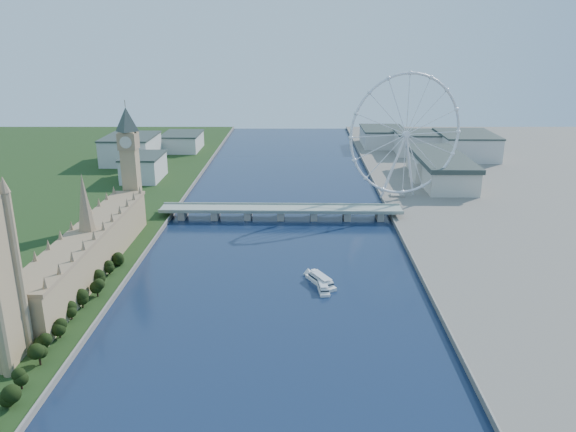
{
  "coord_description": "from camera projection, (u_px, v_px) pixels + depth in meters",
  "views": [
    {
      "loc": [
        16.08,
        -188.35,
        160.79
      ],
      "look_at": [
        8.22,
        210.0,
        31.22
      ],
      "focal_mm": 35.0,
      "sensor_mm": 36.0,
      "label": 1
    }
  ],
  "objects": [
    {
      "name": "tree_row",
      "position": [
        56.0,
        334.0,
        298.95
      ],
      "size": [
        7.51,
        215.51,
        18.61
      ],
      "color": "black",
      "rests_on": "ground"
    },
    {
      "name": "tour_boat_far",
      "position": [
        323.0,
        290.0,
        370.28
      ],
      "size": [
        9.53,
        27.06,
        5.82
      ],
      "primitive_type": null,
      "rotation": [
        0.0,
        0.0,
        0.11
      ],
      "color": "silver",
      "rests_on": "ground"
    },
    {
      "name": "london_eye",
      "position": [
        406.0,
        135.0,
        543.59
      ],
      "size": [
        113.6,
        39.12,
        124.3
      ],
      "color": "silver",
      "rests_on": "ground"
    },
    {
      "name": "parliament_range",
      "position": [
        90.0,
        250.0,
        387.44
      ],
      "size": [
        24.0,
        200.0,
        70.0
      ],
      "color": "tan",
      "rests_on": "ground"
    },
    {
      "name": "big_ben",
      "position": [
        129.0,
        151.0,
        475.25
      ],
      "size": [
        20.02,
        20.02,
        110.0
      ],
      "color": "tan",
      "rests_on": "ground"
    },
    {
      "name": "tour_boat_near",
      "position": [
        321.0,
        284.0,
        378.58
      ],
      "size": [
        22.46,
        31.7,
        7.03
      ],
      "primitive_type": null,
      "rotation": [
        0.0,
        0.0,
        0.5
      ],
      "color": "silver",
      "rests_on": "ground"
    },
    {
      "name": "city_skyline",
      "position": [
        316.0,
        146.0,
        755.65
      ],
      "size": [
        505.0,
        280.0,
        32.0
      ],
      "color": "beige",
      "rests_on": "ground"
    },
    {
      "name": "westminster_bridge",
      "position": [
        281.0,
        211.0,
        512.3
      ],
      "size": [
        220.0,
        22.0,
        9.5
      ],
      "color": "gray",
      "rests_on": "ground"
    },
    {
      "name": "county_hall",
      "position": [
        439.0,
        183.0,
        634.67
      ],
      "size": [
        54.0,
        144.0,
        35.0
      ],
      "primitive_type": null,
      "color": "beige",
      "rests_on": "ground"
    }
  ]
}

